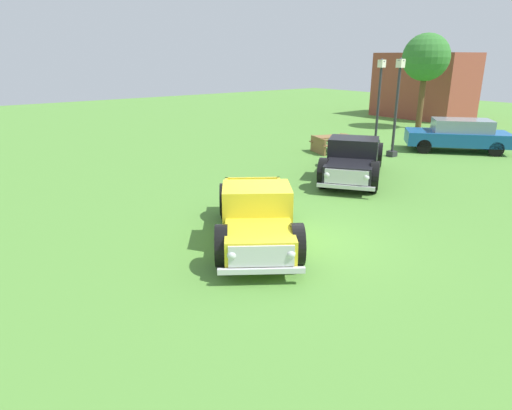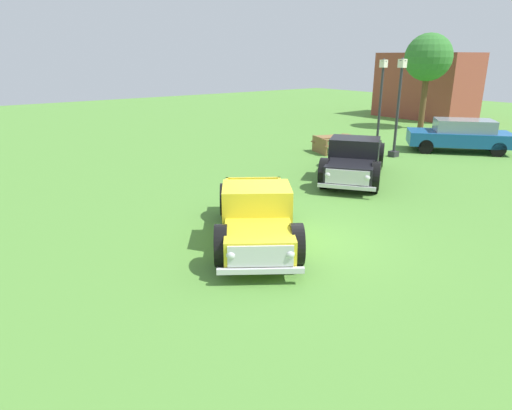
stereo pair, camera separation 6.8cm
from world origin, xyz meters
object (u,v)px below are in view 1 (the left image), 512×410
at_px(lamp_post_far, 396,106).
at_px(oak_tree_east, 426,58).
at_px(sedan_distant_a, 458,135).
at_px(picnic_table, 333,142).
at_px(pickup_truck_behind_left, 352,160).
at_px(pickup_truck_foreground, 257,218).
at_px(lamp_post_near, 379,102).

bearing_deg(lamp_post_far, oak_tree_east, 116.59).
distance_m(lamp_post_far, oak_tree_east, 9.58).
bearing_deg(sedan_distant_a, picnic_table, -125.98).
bearing_deg(pickup_truck_behind_left, pickup_truck_foreground, -67.97).
distance_m(pickup_truck_foreground, pickup_truck_behind_left, 6.89).
height_order(pickup_truck_behind_left, oak_tree_east, oak_tree_east).
height_order(lamp_post_near, picnic_table, lamp_post_near).
bearing_deg(pickup_truck_foreground, oak_tree_east, 113.49).
xyz_separation_m(sedan_distant_a, lamp_post_near, (-3.14, -2.13, 1.43)).
bearing_deg(oak_tree_east, pickup_truck_behind_left, -65.81).
bearing_deg(lamp_post_near, oak_tree_east, 107.48).
height_order(pickup_truck_foreground, lamp_post_near, lamp_post_near).
xyz_separation_m(pickup_truck_behind_left, oak_tree_east, (-5.86, 13.04, 3.49)).
bearing_deg(pickup_truck_behind_left, lamp_post_far, 109.64).
xyz_separation_m(sedan_distant_a, picnic_table, (-3.50, -4.81, -0.31)).
height_order(lamp_post_near, lamp_post_far, lamp_post_far).
height_order(pickup_truck_behind_left, picnic_table, pickup_truck_behind_left).
distance_m(pickup_truck_foreground, sedan_distant_a, 14.75).
bearing_deg(oak_tree_east, picnic_table, -79.09).
relative_size(pickup_truck_behind_left, picnic_table, 2.40).
bearing_deg(oak_tree_east, lamp_post_far, -63.41).
relative_size(pickup_truck_behind_left, oak_tree_east, 0.91).
height_order(pickup_truck_foreground, picnic_table, pickup_truck_foreground).
bearing_deg(picnic_table, pickup_truck_foreground, -55.74).
relative_size(pickup_truck_behind_left, sedan_distant_a, 1.10).
height_order(pickup_truck_behind_left, lamp_post_far, lamp_post_far).
bearing_deg(oak_tree_east, sedan_distant_a, -42.85).
xyz_separation_m(lamp_post_near, lamp_post_far, (1.95, -1.26, 0.02)).
relative_size(pickup_truck_foreground, picnic_table, 2.26).
distance_m(picnic_table, oak_tree_east, 10.67).
relative_size(sedan_distant_a, oak_tree_east, 0.83).
bearing_deg(lamp_post_far, picnic_table, -148.16).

